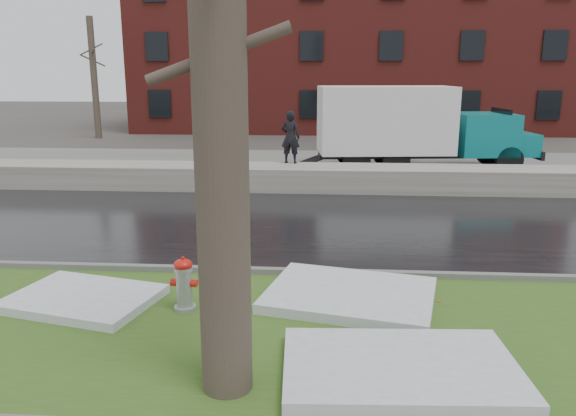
# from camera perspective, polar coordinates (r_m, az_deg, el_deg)

# --- Properties ---
(ground) EXTENTS (120.00, 120.00, 0.00)m
(ground) POSITION_cam_1_polar(r_m,az_deg,el_deg) (9.35, -1.11, -9.05)
(ground) COLOR #47423D
(ground) RESTS_ON ground
(verge) EXTENTS (60.00, 4.50, 0.04)m
(verge) POSITION_cam_1_polar(r_m,az_deg,el_deg) (8.21, -1.90, -12.29)
(verge) COLOR #31501A
(verge) RESTS_ON ground
(road) EXTENTS (60.00, 7.00, 0.03)m
(road) POSITION_cam_1_polar(r_m,az_deg,el_deg) (13.59, 0.59, -1.66)
(road) COLOR black
(road) RESTS_ON ground
(parking_lot) EXTENTS (60.00, 9.00, 0.03)m
(parking_lot) POSITION_cam_1_polar(r_m,az_deg,el_deg) (21.90, 1.94, 4.22)
(parking_lot) COLOR slate
(parking_lot) RESTS_ON ground
(curb) EXTENTS (60.00, 0.15, 0.14)m
(curb) POSITION_cam_1_polar(r_m,az_deg,el_deg) (10.25, -0.61, -6.54)
(curb) COLOR slate
(curb) RESTS_ON ground
(snowbank) EXTENTS (60.00, 1.60, 0.75)m
(snowbank) POSITION_cam_1_polar(r_m,az_deg,el_deg) (17.60, 1.42, 3.08)
(snowbank) COLOR #A6A097
(snowbank) RESTS_ON ground
(brick_building) EXTENTS (26.00, 12.00, 10.00)m
(brick_building) POSITION_cam_1_polar(r_m,az_deg,el_deg) (38.63, 6.07, 15.68)
(brick_building) COLOR maroon
(brick_building) RESTS_ON ground
(bg_tree_left) EXTENTS (1.40, 1.62, 6.50)m
(bg_tree_left) POSITION_cam_1_polar(r_m,az_deg,el_deg) (33.15, -19.11, 12.48)
(bg_tree_left) COLOR brown
(bg_tree_left) RESTS_ON ground
(bg_tree_center) EXTENTS (1.40, 1.62, 6.50)m
(bg_tree_center) POSITION_cam_1_polar(r_m,az_deg,el_deg) (35.25, -7.24, 13.13)
(bg_tree_center) COLOR brown
(bg_tree_center) RESTS_ON ground
(fire_hydrant) EXTENTS (0.42, 0.36, 0.86)m
(fire_hydrant) POSITION_cam_1_polar(r_m,az_deg,el_deg) (8.77, -10.52, -7.38)
(fire_hydrant) COLOR #999CA0
(fire_hydrant) RESTS_ON verge
(tree) EXTENTS (1.52, 1.80, 7.29)m
(tree) POSITION_cam_1_polar(r_m,az_deg,el_deg) (5.91, -7.06, 14.52)
(tree) COLOR brown
(tree) RESTS_ON verge
(box_truck) EXTENTS (9.40, 2.98, 3.10)m
(box_truck) POSITION_cam_1_polar(r_m,az_deg,el_deg) (21.53, 12.39, 8.12)
(box_truck) COLOR black
(box_truck) RESTS_ON ground
(worker) EXTENTS (0.67, 0.50, 1.67)m
(worker) POSITION_cam_1_polar(r_m,az_deg,el_deg) (17.99, 0.24, 7.22)
(worker) COLOR black
(worker) RESTS_ON snowbank
(snow_patch_near) EXTENTS (2.99, 2.54, 0.16)m
(snow_patch_near) POSITION_cam_1_polar(r_m,az_deg,el_deg) (9.19, 6.33, -8.76)
(snow_patch_near) COLOR silver
(snow_patch_near) RESTS_ON verge
(snow_patch_far) EXTENTS (2.51, 2.07, 0.14)m
(snow_patch_far) POSITION_cam_1_polar(r_m,az_deg,el_deg) (9.59, -20.08, -8.62)
(snow_patch_far) COLOR silver
(snow_patch_far) RESTS_ON verge
(snow_patch_side) EXTENTS (2.89, 1.94, 0.18)m
(snow_patch_side) POSITION_cam_1_polar(r_m,az_deg,el_deg) (7.16, 11.31, -15.73)
(snow_patch_side) COLOR silver
(snow_patch_side) RESTS_ON verge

